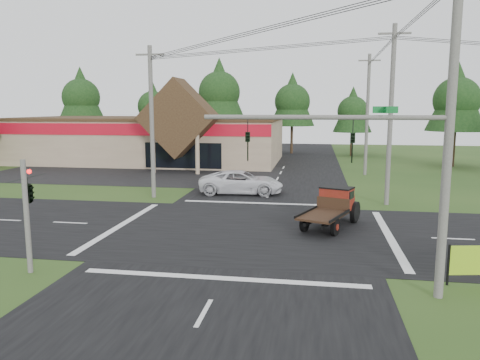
# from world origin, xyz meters

# --- Properties ---
(ground) EXTENTS (120.00, 120.00, 0.00)m
(ground) POSITION_xyz_m (0.00, 0.00, 0.00)
(ground) COLOR #254418
(ground) RESTS_ON ground
(road_ns) EXTENTS (12.00, 120.00, 0.02)m
(road_ns) POSITION_xyz_m (0.00, 0.00, 0.01)
(road_ns) COLOR black
(road_ns) RESTS_ON ground
(road_ew) EXTENTS (120.00, 12.00, 0.02)m
(road_ew) POSITION_xyz_m (0.00, 0.00, 0.01)
(road_ew) COLOR black
(road_ew) RESTS_ON ground
(parking_apron) EXTENTS (28.00, 14.00, 0.02)m
(parking_apron) POSITION_xyz_m (-14.00, 19.00, 0.01)
(parking_apron) COLOR black
(parking_apron) RESTS_ON ground
(cvs_building) EXTENTS (30.40, 18.20, 9.19)m
(cvs_building) POSITION_xyz_m (-15.70, 29.57, 2.78)
(cvs_building) COLOR gray
(cvs_building) RESTS_ON ground
(traffic_signal_mast) EXTENTS (8.12, 0.24, 7.00)m
(traffic_signal_mast) POSITION_xyz_m (5.82, -7.50, 4.43)
(traffic_signal_mast) COLOR #595651
(traffic_signal_mast) RESTS_ON ground
(traffic_signal_corner) EXTENTS (0.53, 2.48, 4.40)m
(traffic_signal_corner) POSITION_xyz_m (-7.50, -7.32, 3.52)
(traffic_signal_corner) COLOR #595651
(traffic_signal_corner) RESTS_ON ground
(utility_pole_nr) EXTENTS (2.00, 0.30, 11.00)m
(utility_pole_nr) POSITION_xyz_m (7.50, -7.50, 5.64)
(utility_pole_nr) COLOR #595651
(utility_pole_nr) RESTS_ON ground
(utility_pole_nw) EXTENTS (2.00, 0.30, 10.50)m
(utility_pole_nw) POSITION_xyz_m (-8.00, 8.00, 5.39)
(utility_pole_nw) COLOR #595651
(utility_pole_nw) RESTS_ON ground
(utility_pole_ne) EXTENTS (2.00, 0.30, 11.50)m
(utility_pole_ne) POSITION_xyz_m (8.00, 8.00, 5.89)
(utility_pole_ne) COLOR #595651
(utility_pole_ne) RESTS_ON ground
(utility_pole_n) EXTENTS (2.00, 0.30, 11.20)m
(utility_pole_n) POSITION_xyz_m (8.00, 22.00, 5.74)
(utility_pole_n) COLOR #595651
(utility_pole_n) RESTS_ON ground
(tree_row_a) EXTENTS (6.72, 6.72, 12.12)m
(tree_row_a) POSITION_xyz_m (-30.00, 40.00, 8.05)
(tree_row_a) COLOR #332316
(tree_row_a) RESTS_ON ground
(tree_row_b) EXTENTS (5.60, 5.60, 10.10)m
(tree_row_b) POSITION_xyz_m (-20.00, 42.00, 6.70)
(tree_row_b) COLOR #332316
(tree_row_b) RESTS_ON ground
(tree_row_c) EXTENTS (7.28, 7.28, 13.13)m
(tree_row_c) POSITION_xyz_m (-10.00, 41.00, 8.72)
(tree_row_c) COLOR #332316
(tree_row_c) RESTS_ON ground
(tree_row_d) EXTENTS (6.16, 6.16, 11.11)m
(tree_row_d) POSITION_xyz_m (0.00, 42.00, 7.38)
(tree_row_d) COLOR #332316
(tree_row_d) RESTS_ON ground
(tree_row_e) EXTENTS (5.04, 5.04, 9.09)m
(tree_row_e) POSITION_xyz_m (8.00, 40.00, 6.03)
(tree_row_e) COLOR #332316
(tree_row_e) RESTS_ON ground
(tree_side_ne) EXTENTS (6.16, 6.16, 11.11)m
(tree_side_ne) POSITION_xyz_m (18.00, 30.00, 7.38)
(tree_side_ne) COLOR #332316
(tree_side_ne) RESTS_ON ground
(antique_flatbed_truck) EXTENTS (3.62, 5.34, 2.09)m
(antique_flatbed_truck) POSITION_xyz_m (4.14, 1.35, 1.04)
(antique_flatbed_truck) COLOR #5B1B0D
(antique_flatbed_truck) RESTS_ON ground
(white_pickup) EXTENTS (6.36, 3.30, 1.71)m
(white_pickup) POSITION_xyz_m (-2.08, 10.42, 0.86)
(white_pickup) COLOR silver
(white_pickup) RESTS_ON ground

